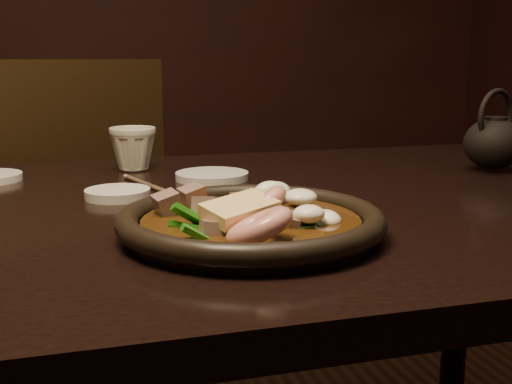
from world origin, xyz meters
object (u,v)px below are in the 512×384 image
object	(u,v)px
plate	(251,223)
teapot	(494,141)
table	(185,254)
chair	(60,240)
tea_cup	(133,147)

from	to	relation	value
plate	teapot	world-z (taller)	teapot
table	chair	bearing A→B (deg)	105.26
teapot	table	bearing A→B (deg)	170.55
chair	teapot	bearing A→B (deg)	118.92
plate	teapot	bearing A→B (deg)	28.89
table	teapot	distance (m)	0.62
table	tea_cup	xyz separation A→B (m)	(-0.04, 0.30, 0.12)
table	chair	world-z (taller)	chair
chair	tea_cup	bearing A→B (deg)	86.16
plate	chair	bearing A→B (deg)	104.81
table	teapot	size ratio (longest dim) A/B	10.87
table	plate	distance (m)	0.22
table	plate	size ratio (longest dim) A/B	5.12
tea_cup	teapot	xyz separation A→B (m)	(0.64, -0.19, 0.01)
chair	plate	xyz separation A→B (m)	(0.23, -0.89, 0.25)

